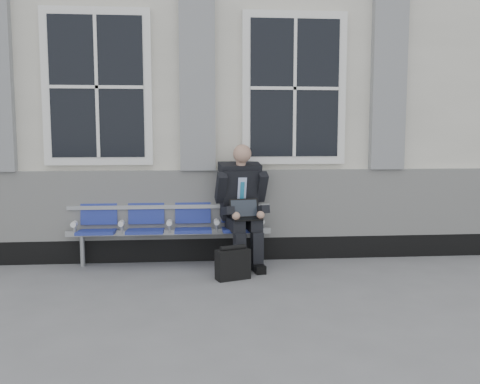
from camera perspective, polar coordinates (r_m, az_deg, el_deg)
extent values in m
plane|color=slate|center=(5.82, 4.82, -10.54)|extent=(70.00, 70.00, 0.00)
cube|color=silver|center=(9.04, 1.10, 9.05)|extent=(14.00, 4.00, 4.20)
cube|color=black|center=(7.19, 2.81, -5.97)|extent=(14.00, 0.10, 0.30)
cube|color=silver|center=(7.07, 2.85, -1.24)|extent=(14.00, 0.08, 0.90)
cube|color=gray|center=(6.95, -4.59, 12.25)|extent=(0.45, 0.14, 2.40)
cube|color=gray|center=(7.41, 15.56, 11.68)|extent=(0.45, 0.14, 2.40)
cube|color=white|center=(7.06, -14.96, 10.74)|extent=(1.35, 0.10, 1.95)
cube|color=black|center=(7.01, -15.03, 10.77)|extent=(1.15, 0.02, 1.75)
cube|color=white|center=(7.08, 5.78, 10.91)|extent=(1.35, 0.10, 1.95)
cube|color=black|center=(7.03, 5.86, 10.94)|extent=(1.15, 0.02, 1.75)
cube|color=#9EA0A3|center=(6.90, -7.52, -4.25)|extent=(2.60, 0.07, 0.07)
cube|color=#9EA0A3|center=(6.97, -7.51, -1.56)|extent=(2.60, 0.05, 0.05)
cylinder|color=#9EA0A3|center=(7.08, -16.46, -6.05)|extent=(0.06, 0.06, 0.39)
cylinder|color=#9EA0A3|center=(6.99, 1.61, -5.95)|extent=(0.06, 0.06, 0.39)
cube|color=navy|center=(6.92, -15.03, -4.15)|extent=(0.46, 0.42, 0.07)
cube|color=navy|center=(7.08, -14.80, -1.77)|extent=(0.46, 0.10, 0.40)
cube|color=navy|center=(6.84, -10.06, -4.14)|extent=(0.46, 0.42, 0.07)
cube|color=navy|center=(7.00, -9.96, -1.74)|extent=(0.46, 0.10, 0.40)
cube|color=navy|center=(6.81, -5.02, -4.11)|extent=(0.46, 0.42, 0.07)
cube|color=navy|center=(6.98, -5.04, -1.69)|extent=(0.46, 0.10, 0.40)
cube|color=navy|center=(6.84, 0.02, -4.04)|extent=(0.46, 0.42, 0.07)
cube|color=navy|center=(7.00, -0.13, -1.64)|extent=(0.46, 0.10, 0.40)
cylinder|color=white|center=(6.99, -17.28, -3.29)|extent=(0.07, 0.12, 0.07)
cylinder|color=white|center=(6.89, -12.55, -3.29)|extent=(0.07, 0.12, 0.07)
cylinder|color=white|center=(6.83, -7.55, -3.26)|extent=(0.07, 0.12, 0.07)
cylinder|color=white|center=(6.83, -2.51, -3.21)|extent=(0.07, 0.12, 0.07)
cylinder|color=white|center=(6.88, 2.33, -3.14)|extent=(0.07, 0.12, 0.07)
cube|color=black|center=(6.50, 0.10, -8.22)|extent=(0.16, 0.30, 0.10)
cube|color=black|center=(6.56, 1.98, -8.10)|extent=(0.16, 0.30, 0.10)
cube|color=black|center=(6.52, -0.04, -6.42)|extent=(0.15, 0.16, 0.47)
cube|color=black|center=(6.57, 1.83, -6.31)|extent=(0.15, 0.16, 0.47)
cube|color=black|center=(6.69, -0.54, -3.45)|extent=(0.23, 0.51, 0.15)
cube|color=black|center=(6.74, 1.28, -3.37)|extent=(0.23, 0.51, 0.15)
cube|color=black|center=(6.87, -0.08, -0.13)|extent=(0.51, 0.44, 0.69)
cube|color=#BCCBF7|center=(6.74, 0.19, -0.07)|extent=(0.12, 0.12, 0.39)
cube|color=teal|center=(6.73, 0.21, -0.26)|extent=(0.06, 0.09, 0.33)
cube|color=black|center=(6.81, -0.01, 2.59)|extent=(0.56, 0.34, 0.16)
cylinder|color=tan|center=(6.75, 0.10, 3.21)|extent=(0.12, 0.12, 0.11)
sphere|color=tan|center=(6.68, 0.24, 4.12)|extent=(0.23, 0.23, 0.23)
cube|color=black|center=(6.70, -2.04, 0.45)|extent=(0.16, 0.32, 0.41)
cube|color=black|center=(6.82, 2.29, 0.56)|extent=(0.16, 0.32, 0.41)
cube|color=black|center=(6.55, -1.30, -2.01)|extent=(0.15, 0.35, 0.15)
cube|color=black|center=(6.66, 2.39, -1.87)|extent=(0.15, 0.35, 0.15)
sphere|color=tan|center=(6.42, -0.42, -2.57)|extent=(0.10, 0.10, 0.10)
sphere|color=tan|center=(6.50, 2.21, -2.47)|extent=(0.10, 0.10, 0.10)
cube|color=black|center=(6.55, 0.71, -2.88)|extent=(0.40, 0.31, 0.02)
cube|color=black|center=(6.65, 0.43, -1.73)|extent=(0.37, 0.15, 0.23)
cube|color=black|center=(6.65, 0.45, -1.74)|extent=(0.34, 0.13, 0.20)
cube|color=black|center=(6.22, -0.77, -7.73)|extent=(0.42, 0.29, 0.35)
cylinder|color=black|center=(6.17, -0.77, -5.97)|extent=(0.31, 0.17, 0.06)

